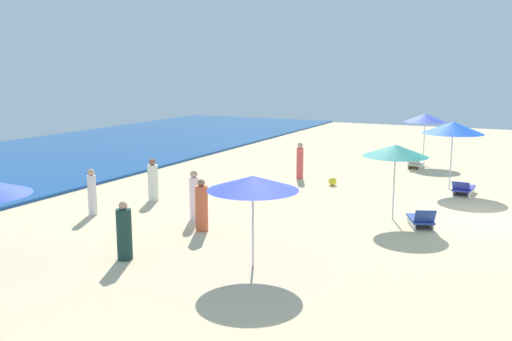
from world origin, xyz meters
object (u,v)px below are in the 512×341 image
beachgoer_3 (202,207)px  umbrella_3 (453,128)px  lounge_chair_2_0 (421,219)px  beachgoer_0 (92,193)px  beachgoer_4 (153,181)px  beachgoer_1 (194,196)px  beach_ball_0 (333,181)px  umbrella_2 (395,151)px  beachgoer_2 (124,233)px  umbrella_1 (253,183)px  beachgoer_5 (300,161)px  umbrella_0 (425,118)px  lounge_chair_0_0 (415,163)px  lounge_chair_3_0 (463,189)px

beachgoer_3 → umbrella_3: bearing=78.7°
lounge_chair_2_0 → beachgoer_0: size_ratio=0.91×
umbrella_3 → beachgoer_4: umbrella_3 is taller
beachgoer_1 → beach_ball_0: (7.20, -2.33, -0.61)m
lounge_chair_2_0 → umbrella_3: bearing=-113.0°
umbrella_2 → beach_ball_0: size_ratio=7.20×
beach_ball_0 → beachgoer_3: bearing=170.0°
beachgoer_2 → beachgoer_4: (5.71, 3.30, 0.03)m
lounge_chair_2_0 → beachgoer_1: bearing=-3.4°
lounge_chair_2_0 → beachgoer_2: (-6.50, 6.38, 0.47)m
umbrella_1 → lounge_chair_2_0: size_ratio=1.61×
umbrella_2 → beach_ball_0: bearing=39.2°
umbrella_2 → beachgoer_1: bearing=116.5°
lounge_chair_2_0 → umbrella_2: bearing=-50.0°
beachgoer_0 → beachgoer_5: beachgoer_5 is taller
umbrella_2 → beachgoer_0: (-3.93, 9.26, -1.52)m
umbrella_3 → beachgoer_4: size_ratio=1.74×
umbrella_0 → beach_ball_0: bearing=161.2°
lounge_chair_0_0 → lounge_chair_2_0: size_ratio=1.02×
umbrella_1 → beachgoer_1: bearing=49.9°
umbrella_0 → beachgoer_1: bearing=161.6°
umbrella_1 → umbrella_2: (6.02, -2.15, 0.15)m
umbrella_0 → lounge_chair_0_0: bearing=175.7°
beachgoer_3 → beach_ball_0: size_ratio=4.67×
beachgoer_4 → beachgoer_1: bearing=-120.3°
umbrella_2 → beachgoer_5: size_ratio=1.52×
beachgoer_2 → umbrella_1: bearing=-121.9°
lounge_chair_0_0 → lounge_chair_3_0: (-5.23, -2.81, 0.00)m
umbrella_1 → beach_ball_0: (10.31, 1.36, -1.96)m
umbrella_3 → beach_ball_0: 5.32m
beachgoer_2 → beachgoer_0: bearing=2.2°
lounge_chair_0_0 → beachgoer_1: (-13.02, 4.70, 0.54)m
lounge_chair_0_0 → umbrella_3: umbrella_3 is taller
umbrella_0 → umbrella_3: bearing=-160.5°
umbrella_0 → beachgoer_1: 15.35m
lounge_chair_2_0 → beachgoer_5: (5.57, 6.32, 0.55)m
umbrella_1 → lounge_chair_2_0: (5.50, -3.16, -1.90)m
beachgoer_2 → lounge_chair_3_0: bearing=-79.8°
umbrella_0 → beachgoer_0: 17.63m
umbrella_3 → beachgoer_1: umbrella_3 is taller
beachgoer_3 → beachgoer_4: beachgoer_3 is taller
umbrella_0 → lounge_chair_2_0: size_ratio=1.82×
umbrella_2 → beachgoer_1: umbrella_2 is taller
lounge_chair_3_0 → beachgoer_0: (-8.80, 10.93, 0.52)m
lounge_chair_0_0 → beachgoer_3: 14.53m
beachgoer_4 → umbrella_3: bearing=-55.0°
lounge_chair_2_0 → beach_ball_0: size_ratio=4.17×
umbrella_3 → beachgoer_0: umbrella_3 is taller
lounge_chair_3_0 → beachgoer_0: bearing=43.0°
lounge_chair_3_0 → beachgoer_0: 14.05m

